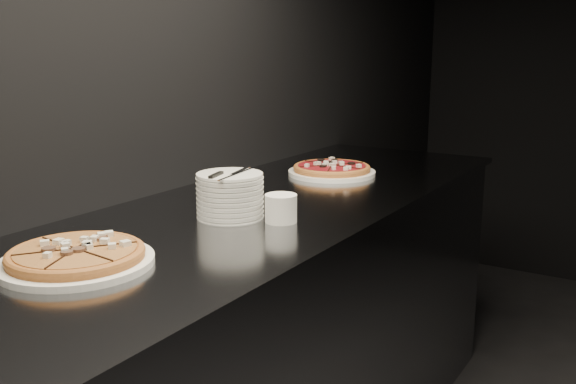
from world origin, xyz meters
The scene contains 7 objects.
wall_left centered at (-2.50, 0.00, 1.40)m, with size 0.02×5.00×2.80m, color black.
counter centered at (-2.13, 0.00, 0.46)m, with size 0.74×2.44×0.92m.
pizza_mushroom centered at (-2.17, -0.63, 0.94)m, with size 0.33×0.33×0.04m.
pizza_tomato centered at (-2.17, 0.54, 0.94)m, with size 0.32×0.32×0.04m.
plate_stack centered at (-2.13, -0.13, 0.98)m, with size 0.18×0.18×0.12m.
cutlery centered at (-2.12, -0.15, 1.05)m, with size 0.06×0.20×0.01m.
ramekin centered at (-1.98, -0.10, 0.96)m, with size 0.09×0.09×0.08m.
Camera 1 is at (-1.08, -1.51, 1.39)m, focal length 40.00 mm.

